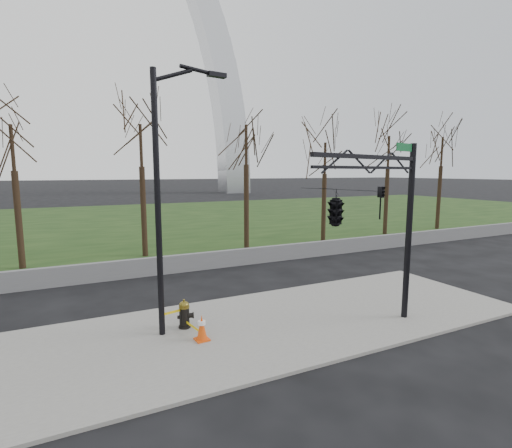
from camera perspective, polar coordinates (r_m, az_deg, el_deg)
name	(u,v)px	position (r m, az deg, el deg)	size (l,w,h in m)	color
ground	(273,325)	(13.14, 2.59, -14.91)	(500.00, 500.00, 0.00)	black
sidewalk	(273,323)	(13.12, 2.59, -14.71)	(18.00, 6.00, 0.10)	slate
grass_strip	(135,221)	(41.35, -17.71, 0.48)	(120.00, 40.00, 0.06)	black
guardrail	(200,261)	(20.05, -8.45, -5.57)	(60.00, 0.30, 0.90)	#59595B
gateway_arch	(93,32)	(90.09, -23.30, 24.98)	(66.00, 6.00, 65.00)	#B8BBC0
tree_row	(197,184)	(23.68, -8.93, 5.94)	(48.29, 4.00, 8.65)	black
fire_hydrant	(185,315)	(12.72, -10.66, -13.24)	(0.59, 0.38, 0.94)	black
traffic_cone	(202,328)	(11.78, -8.15, -15.18)	(0.43, 0.43, 0.77)	#DA440B
street_light	(165,185)	(11.61, -13.58, 5.73)	(2.39, 0.45, 8.21)	black
traffic_signal_mast	(353,206)	(10.84, 14.37, 2.67)	(4.95, 2.54, 6.00)	black
caution_tape	(185,321)	(12.38, -10.64, -14.09)	(0.97, 1.14, 0.47)	yellow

